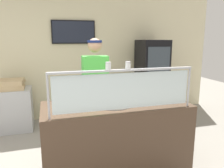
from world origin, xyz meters
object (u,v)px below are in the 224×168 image
Objects in this scene: drink_fridge at (152,78)px; pizza_box_stack at (11,84)px; pepper_flake_shaker at (128,66)px; pizza_server at (117,102)px; pizza_tray at (114,103)px; worker_figure at (96,88)px; parmesan_shaker at (108,66)px.

drink_fridge is 3.48× the size of pizza_box_stack.
pepper_flake_shaker is 2.77m from pizza_box_stack.
pizza_server is 0.57× the size of pizza_box_stack.
pizza_tray is 0.58m from pepper_flake_shaker.
drink_fridge is at bearing 53.08° from pizza_tray.
pizza_box_stack is at bearing 123.96° from pepper_flake_shaker.
worker_figure is 2.03m from drink_fridge.
drink_fridge is at bearing 47.99° from pizza_server.
pizza_server is at bearing -53.13° from pizza_box_stack.
parmesan_shaker is 2.89m from drink_fridge.
pizza_box_stack is at bearing 126.45° from pizza_tray.
worker_figure is at bearing -42.08° from pizza_box_stack.
pizza_box_stack is at bearing 137.92° from worker_figure.
worker_figure is at bearing 85.53° from parmesan_shaker.
pepper_flake_shaker is at bearing -56.04° from pizza_box_stack.
pizza_tray is 5.46× the size of parmesan_shaker.
worker_figure reaches higher than pizza_server.
worker_figure is at bearing 97.97° from pepper_flake_shaker.
pizza_tray is at bearing -126.92° from drink_fridge.
parmesan_shaker is 0.22m from pepper_flake_shaker.
parmesan_shaker and pepper_flake_shaker have the same top height.
pizza_server and pizza_box_stack have the same top height.
parmesan_shaker is at bearing -60.08° from pizza_box_stack.
parmesan_shaker is at bearing -117.22° from pizza_tray.
pepper_flake_shaker is 0.05× the size of worker_figure.
worker_figure is at bearing -140.81° from drink_fridge.
drink_fridge is at bearing 39.19° from worker_figure.
pizza_tray is 0.72m from worker_figure.
pizza_server is 3.32× the size of pepper_flake_shaker.
pizza_server is at bearing -125.95° from drink_fridge.
drink_fridge is at bearing 57.99° from pepper_flake_shaker.
drink_fridge reaches higher than pizza_tray.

